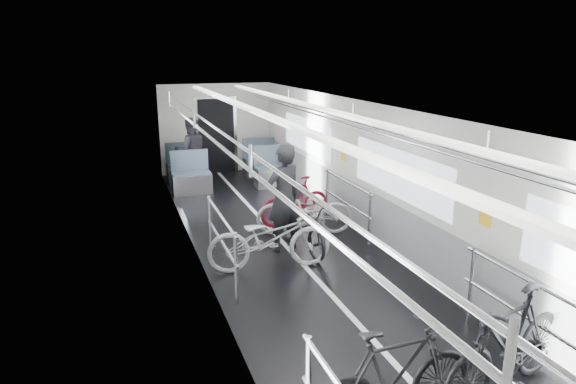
# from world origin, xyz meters

# --- Properties ---
(car_shell) EXTENTS (3.02, 14.01, 2.41)m
(car_shell) POSITION_xyz_m (0.00, 1.78, 1.13)
(car_shell) COLOR black
(car_shell) RESTS_ON ground
(bike_left_mid) EXTENTS (1.66, 0.54, 0.99)m
(bike_left_mid) POSITION_xyz_m (-0.51, -3.37, 0.49)
(bike_left_mid) COLOR black
(bike_left_mid) RESTS_ON floor
(bike_left_far) EXTENTS (1.95, 0.84, 0.99)m
(bike_left_far) POSITION_xyz_m (-0.54, 0.25, 0.50)
(bike_left_far) COLOR #B4B3B9
(bike_left_far) RESTS_ON floor
(bike_right_near) EXTENTS (1.90, 0.99, 1.10)m
(bike_right_near) POSITION_xyz_m (0.72, -3.34, 0.55)
(bike_right_near) COLOR black
(bike_right_near) RESTS_ON floor
(bike_right_mid) EXTENTS (1.83, 1.02, 0.91)m
(bike_right_mid) POSITION_xyz_m (0.51, 1.53, 0.46)
(bike_right_mid) COLOR #B1B1B6
(bike_right_mid) RESTS_ON floor
(bike_right_far) EXTENTS (1.58, 0.75, 0.91)m
(bike_right_far) POSITION_xyz_m (0.55, 2.15, 0.46)
(bike_right_far) COLOR maroon
(bike_right_far) RESTS_ON floor
(bike_aisle) EXTENTS (0.74, 1.67, 0.85)m
(bike_aisle) POSITION_xyz_m (0.20, 0.84, 0.42)
(bike_aisle) COLOR black
(bike_aisle) RESTS_ON floor
(person_standing) EXTENTS (0.76, 0.62, 1.80)m
(person_standing) POSITION_xyz_m (-0.08, 0.94, 0.90)
(person_standing) COLOR black
(person_standing) RESTS_ON floor
(person_seated) EXTENTS (0.83, 0.66, 1.67)m
(person_seated) POSITION_xyz_m (-0.86, 5.89, 0.84)
(person_seated) COLOR #2D2B32
(person_seated) RESTS_ON floor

